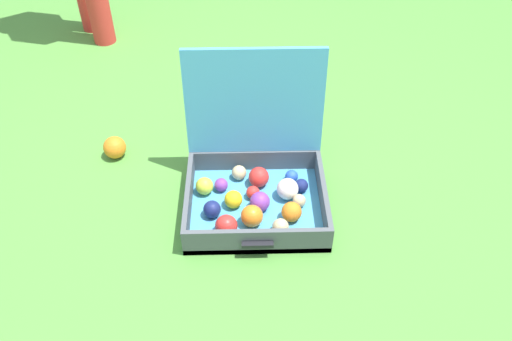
% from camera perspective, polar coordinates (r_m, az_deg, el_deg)
% --- Properties ---
extents(ground_plane, '(16.00, 16.00, 0.00)m').
position_cam_1_polar(ground_plane, '(2.05, -1.12, -3.41)').
color(ground_plane, '#4C8C38').
extents(open_suitcase, '(0.52, 0.50, 0.55)m').
position_cam_1_polar(open_suitcase, '(1.98, -0.06, -0.90)').
color(open_suitcase, '#4799C6').
rests_on(open_suitcase, ground).
extents(stray_ball_on_grass, '(0.09, 0.09, 0.09)m').
position_cam_1_polar(stray_ball_on_grass, '(2.30, -15.01, 2.43)').
color(stray_ball_on_grass, orange).
rests_on(stray_ball_on_grass, ground).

